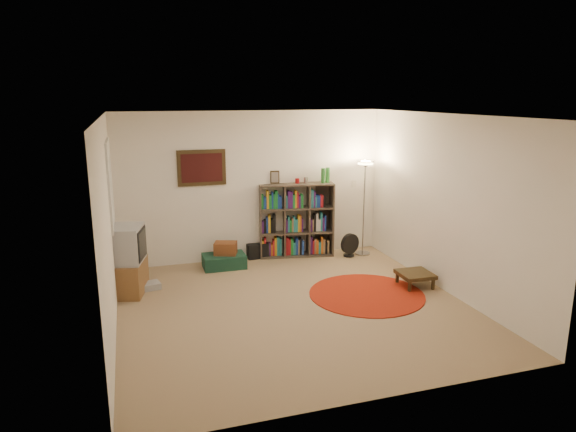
# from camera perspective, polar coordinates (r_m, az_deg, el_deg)

# --- Properties ---
(room) EXTENTS (4.54, 4.54, 2.54)m
(room) POSITION_cam_1_polar(r_m,az_deg,el_deg) (6.55, 0.15, 0.21)
(room) COLOR #8D7252
(room) RESTS_ON ground
(bookshelf) EXTENTS (1.32, 0.58, 1.53)m
(bookshelf) POSITION_cam_1_polar(r_m,az_deg,el_deg) (8.89, 0.78, -0.54)
(bookshelf) COLOR #43372C
(bookshelf) RESTS_ON ground
(floor_lamp) EXTENTS (0.40, 0.40, 1.66)m
(floor_lamp) POSITION_cam_1_polar(r_m,az_deg,el_deg) (8.88, 8.55, 4.33)
(floor_lamp) COLOR #98999C
(floor_lamp) RESTS_ON ground
(floor_fan) EXTENTS (0.36, 0.24, 0.41)m
(floor_fan) POSITION_cam_1_polar(r_m,az_deg,el_deg) (8.98, 6.88, -3.23)
(floor_fan) COLOR black
(floor_fan) RESTS_ON ground
(tv_stand) EXTENTS (0.61, 0.76, 0.98)m
(tv_stand) POSITION_cam_1_polar(r_m,az_deg,el_deg) (7.57, -17.52, -4.82)
(tv_stand) COLOR brown
(tv_stand) RESTS_ON ground
(dvd_box) EXTENTS (0.32, 0.28, 0.09)m
(dvd_box) POSITION_cam_1_polar(r_m,az_deg,el_deg) (7.77, -15.07, -7.49)
(dvd_box) COLOR #9D9DA1
(dvd_box) RESTS_ON ground
(suitcase) EXTENTS (0.68, 0.44, 0.22)m
(suitcase) POSITION_cam_1_polar(r_m,az_deg,el_deg) (8.45, -7.11, -4.98)
(suitcase) COLOR #123325
(suitcase) RESTS_ON ground
(wicker_basket) EXTENTS (0.42, 0.36, 0.20)m
(wicker_basket) POSITION_cam_1_polar(r_m,az_deg,el_deg) (8.40, -6.95, -3.58)
(wicker_basket) COLOR #602F18
(wicker_basket) RESTS_ON suitcase
(duffel_bag) EXTENTS (0.40, 0.34, 0.26)m
(duffel_bag) POSITION_cam_1_polar(r_m,az_deg,el_deg) (8.93, -3.51, -3.75)
(duffel_bag) COLOR black
(duffel_bag) RESTS_ON ground
(red_rug) EXTENTS (1.62, 1.62, 0.01)m
(red_rug) POSITION_cam_1_polar(r_m,az_deg,el_deg) (7.40, 8.72, -8.57)
(red_rug) COLOR maroon
(red_rug) RESTS_ON ground
(side_table) EXTENTS (0.48, 0.48, 0.22)m
(side_table) POSITION_cam_1_polar(r_m,az_deg,el_deg) (7.78, 13.95, -6.35)
(side_table) COLOR black
(side_table) RESTS_ON ground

